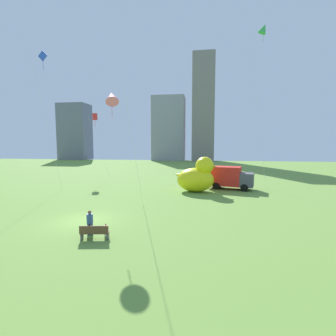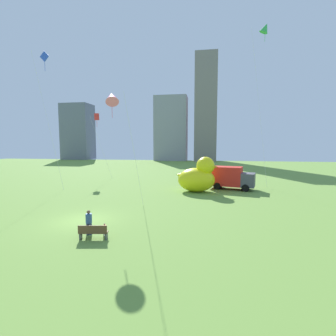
# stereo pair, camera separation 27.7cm
# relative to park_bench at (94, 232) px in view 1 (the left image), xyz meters

# --- Properties ---
(ground_plane) EXTENTS (140.00, 140.00, 0.00)m
(ground_plane) POSITION_rel_park_bench_xyz_m (-2.46, 3.43, -0.48)
(ground_plane) COLOR olive
(park_bench) EXTENTS (1.77, 0.73, 0.90)m
(park_bench) POSITION_rel_park_bench_xyz_m (0.00, 0.00, 0.00)
(park_bench) COLOR brown
(park_bench) RESTS_ON ground
(person_adult) EXTENTS (0.39, 0.39, 1.58)m
(person_adult) POSITION_rel_park_bench_xyz_m (-0.62, 0.69, 0.40)
(person_adult) COLOR #38476B
(person_adult) RESTS_ON ground
(person_child) EXTENTS (0.20, 0.20, 0.84)m
(person_child) POSITION_rel_park_bench_xyz_m (0.47, 0.58, -0.02)
(person_child) COLOR silver
(person_child) RESTS_ON ground
(giant_inflatable_duck) EXTENTS (5.09, 3.27, 4.22)m
(giant_inflatable_duck) POSITION_rel_park_bench_xyz_m (5.51, 16.12, 1.32)
(giant_inflatable_duck) COLOR yellow
(giant_inflatable_duck) RESTS_ON ground
(box_truck) EXTENTS (5.95, 3.57, 2.85)m
(box_truck) POSITION_rel_park_bench_xyz_m (9.52, 18.56, 0.96)
(box_truck) COLOR red
(box_truck) RESTS_ON ground
(city_skyline) EXTENTS (56.84, 10.93, 35.07)m
(city_skyline) POSITION_rel_park_bench_xyz_m (-11.40, 73.50, 13.21)
(city_skyline) COLOR slate
(city_skyline) RESTS_ON ground
(kite_green) EXTENTS (2.69, 2.58, 21.52)m
(kite_green) POSITION_rel_park_bench_xyz_m (13.76, 22.05, 20.25)
(kite_green) COLOR silver
(kite_green) RESTS_ON ground
(kite_pink) EXTENTS (3.00, 3.96, 10.38)m
(kite_pink) POSITION_rel_park_bench_xyz_m (-1.33, 6.70, 9.11)
(kite_pink) COLOR silver
(kite_pink) RESTS_ON ground
(kite_red) EXTENTS (2.83, 2.86, 10.84)m
(kite_red) POSITION_rel_park_bench_xyz_m (-11.83, 26.06, 9.73)
(kite_red) COLOR silver
(kite_red) RESTS_ON ground
(kite_blue) EXTENTS (2.65, 2.09, 16.88)m
(kite_blue) POSITION_rel_park_bench_xyz_m (-12.92, 14.61, 14.80)
(kite_blue) COLOR silver
(kite_blue) RESTS_ON ground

